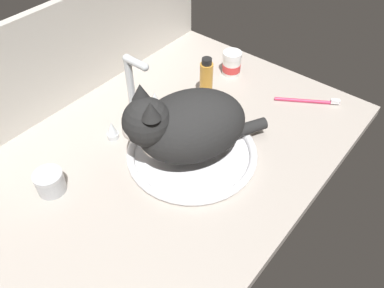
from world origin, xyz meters
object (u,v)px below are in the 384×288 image
at_px(cat, 184,126).
at_px(toothbrush, 308,101).
at_px(faucet, 134,100).
at_px(metal_jar, 50,182).
at_px(amber_bottle, 206,79).
at_px(sink_basin, 192,153).
at_px(pill_bottle, 232,64).

height_order(cat, toothbrush, cat).
height_order(faucet, metal_jar, faucet).
bearing_deg(metal_jar, amber_bottle, -6.91).
height_order(sink_basin, toothbrush, sink_basin).
bearing_deg(cat, metal_jar, 147.81).
bearing_deg(faucet, cat, -95.57).
bearing_deg(metal_jar, sink_basin, -31.91).
distance_m(metal_jar, amber_bottle, 0.52).
relative_size(faucet, pill_bottle, 2.75).
relative_size(faucet, cat, 0.61).
relative_size(sink_basin, amber_bottle, 2.53).
bearing_deg(cat, toothbrush, -19.17).
height_order(faucet, cat, cat).
distance_m(cat, metal_jar, 0.34).
distance_m(sink_basin, toothbrush, 0.41).
bearing_deg(metal_jar, toothbrush, -24.82).
distance_m(amber_bottle, toothbrush, 0.31).
relative_size(metal_jar, toothbrush, 0.41).
height_order(metal_jar, toothbrush, metal_jar).
bearing_deg(toothbrush, sink_basin, 161.26).
height_order(cat, pill_bottle, cat).
bearing_deg(amber_bottle, cat, -154.37).
xyz_separation_m(faucet, pill_bottle, (0.37, -0.07, -0.04)).
bearing_deg(pill_bottle, amber_bottle, -176.01).
distance_m(cat, amber_bottle, 0.27).
distance_m(sink_basin, cat, 0.10).
distance_m(pill_bottle, toothbrush, 0.27).
height_order(sink_basin, pill_bottle, pill_bottle).
distance_m(metal_jar, toothbrush, 0.76).
distance_m(faucet, metal_jar, 0.30).
relative_size(sink_basin, pill_bottle, 4.24).
relative_size(faucet, toothbrush, 1.32).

